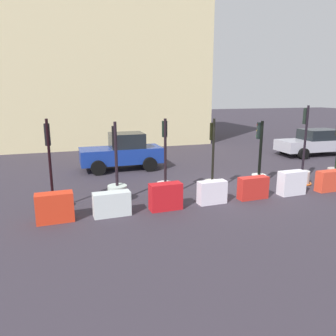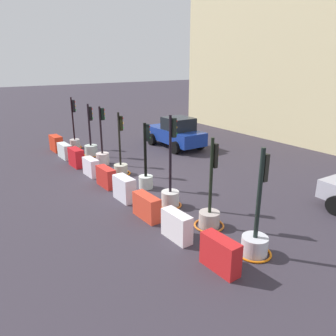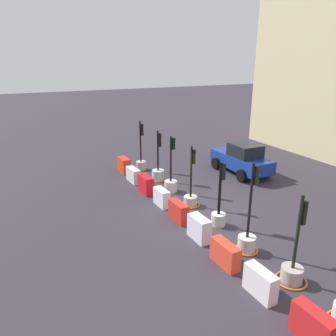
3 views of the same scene
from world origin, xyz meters
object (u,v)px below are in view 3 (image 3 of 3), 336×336
(traffic_light_2, at_px, (171,182))
(traffic_light_3, at_px, (191,197))
(construction_barrier_2, at_px, (146,185))
(construction_barrier_8, at_px, (313,326))
(construction_barrier_4, at_px, (178,212))
(construction_barrier_5, at_px, (199,228))
(traffic_light_4, at_px, (219,211))
(traffic_light_0, at_px, (141,162))
(traffic_light_5, at_px, (247,238))
(car_blue_estate, at_px, (242,159))
(construction_barrier_0, at_px, (124,165))
(construction_barrier_7, at_px, (260,283))
(construction_barrier_1, at_px, (133,175))
(construction_barrier_3, at_px, (162,197))
(traffic_light_6, at_px, (293,269))
(construction_barrier_6, at_px, (225,254))
(traffic_light_1, at_px, (158,172))

(traffic_light_2, xyz_separation_m, traffic_light_3, (1.91, 0.05, -0.09))
(construction_barrier_2, distance_m, construction_barrier_8, 10.19)
(construction_barrier_4, bearing_deg, construction_barrier_5, -0.42)
(traffic_light_2, xyz_separation_m, traffic_light_4, (4.04, 0.12, 0.10))
(traffic_light_0, distance_m, construction_barrier_4, 6.95)
(traffic_light_0, distance_m, traffic_light_3, 5.81)
(construction_barrier_2, xyz_separation_m, construction_barrier_8, (10.19, 0.04, -0.01))
(construction_barrier_8, bearing_deg, traffic_light_5, 163.36)
(construction_barrier_5, xyz_separation_m, car_blue_estate, (-5.28, 6.15, 0.42))
(traffic_light_3, height_order, construction_barrier_5, traffic_light_3)
(traffic_light_5, distance_m, construction_barrier_0, 9.92)
(construction_barrier_7, bearing_deg, construction_barrier_8, 0.85)
(construction_barrier_1, xyz_separation_m, construction_barrier_3, (3.47, 0.08, 0.02))
(traffic_light_6, relative_size, construction_barrier_0, 2.61)
(construction_barrier_0, xyz_separation_m, construction_barrier_6, (10.19, -0.06, -0.04))
(traffic_light_2, height_order, construction_barrier_6, traffic_light_2)
(traffic_light_1, distance_m, traffic_light_5, 7.78)
(construction_barrier_1, bearing_deg, construction_barrier_5, 0.56)
(traffic_light_3, height_order, construction_barrier_1, traffic_light_3)
(traffic_light_6, relative_size, construction_barrier_1, 2.46)
(traffic_light_6, xyz_separation_m, construction_barrier_3, (-6.63, -1.24, -0.04))
(construction_barrier_6, bearing_deg, car_blue_estate, 138.41)
(construction_barrier_1, relative_size, construction_barrier_7, 1.10)
(traffic_light_1, height_order, construction_barrier_4, traffic_light_1)
(construction_barrier_1, relative_size, construction_barrier_6, 1.00)
(traffic_light_4, distance_m, construction_barrier_7, 4.20)
(construction_barrier_1, height_order, construction_barrier_4, construction_barrier_4)
(traffic_light_0, bearing_deg, construction_barrier_1, -33.68)
(construction_barrier_6, relative_size, construction_barrier_7, 1.10)
(construction_barrier_3, height_order, construction_barrier_4, construction_barrier_4)
(traffic_light_2, bearing_deg, traffic_light_3, 1.51)
(construction_barrier_4, relative_size, construction_barrier_6, 0.96)
(traffic_light_2, distance_m, construction_barrier_6, 6.49)
(traffic_light_0, distance_m, traffic_light_2, 3.90)
(traffic_light_5, xyz_separation_m, construction_barrier_8, (3.77, -1.13, -0.08))
(construction_barrier_8, height_order, car_blue_estate, car_blue_estate)
(construction_barrier_0, xyz_separation_m, construction_barrier_5, (8.45, 0.02, 0.01))
(traffic_light_0, height_order, construction_barrier_7, traffic_light_0)
(construction_barrier_8, bearing_deg, traffic_light_3, 171.11)
(construction_barrier_2, relative_size, construction_barrier_8, 0.98)
(construction_barrier_4, relative_size, construction_barrier_7, 1.05)
(traffic_light_5, distance_m, construction_barrier_1, 8.26)
(traffic_light_1, bearing_deg, construction_barrier_0, -148.41)
(traffic_light_0, bearing_deg, traffic_light_6, 0.72)
(construction_barrier_1, xyz_separation_m, construction_barrier_7, (10.15, 0.02, 0.04))
(traffic_light_0, distance_m, construction_barrier_5, 8.60)
(traffic_light_1, height_order, construction_barrier_2, traffic_light_1)
(traffic_light_0, xyz_separation_m, traffic_light_6, (11.86, 0.15, -0.06))
(traffic_light_2, bearing_deg, construction_barrier_8, -6.89)
(traffic_light_6, distance_m, construction_barrier_0, 11.85)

